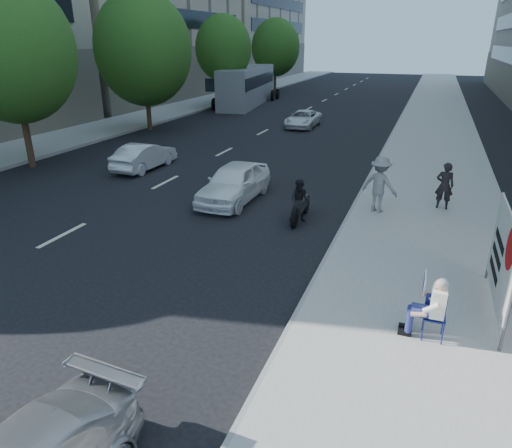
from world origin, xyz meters
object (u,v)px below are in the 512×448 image
at_px(motorcycle, 300,203).
at_px(seated_protester, 430,304).
at_px(pedestrian_woman, 445,186).
at_px(white_sedan_mid, 144,156).
at_px(protest_banner, 502,257).
at_px(white_sedan_near, 234,182).
at_px(white_sedan_far, 303,119).
at_px(jogger, 380,184).
at_px(bus, 248,86).

bearing_deg(motorcycle, seated_protester, -55.69).
distance_m(pedestrian_woman, white_sedan_mid, 12.93).
relative_size(protest_banner, white_sedan_near, 0.75).
height_order(pedestrian_woman, protest_banner, protest_banner).
distance_m(white_sedan_near, white_sedan_far, 15.96).
bearing_deg(white_sedan_mid, jogger, 168.92).
bearing_deg(seated_protester, white_sedan_far, 110.99).
distance_m(jogger, white_sedan_mid, 11.09).
bearing_deg(white_sedan_far, pedestrian_woman, -57.73).
bearing_deg(jogger, motorcycle, 50.13).
bearing_deg(bus, pedestrian_woman, -63.10).
relative_size(pedestrian_woman, motorcycle, 0.79).
height_order(seated_protester, white_sedan_far, seated_protester).
xyz_separation_m(seated_protester, jogger, (-1.76, 6.85, 0.22)).
height_order(jogger, pedestrian_woman, jogger).
xyz_separation_m(white_sedan_far, bus, (-7.93, 9.68, 1.08)).
xyz_separation_m(white_sedan_mid, white_sedan_far, (3.96, 13.19, -0.04)).
bearing_deg(protest_banner, pedestrian_woman, 98.89).
relative_size(white_sedan_far, bus, 0.32).
bearing_deg(white_sedan_mid, white_sedan_far, -105.27).
bearing_deg(white_sedan_far, white_sedan_near, -83.19).
bearing_deg(white_sedan_near, pedestrian_woman, 11.87).
bearing_deg(pedestrian_woman, jogger, 29.90).
xyz_separation_m(white_sedan_near, bus, (-9.62, 25.55, 0.94)).
bearing_deg(white_sedan_mid, protest_banner, 152.17).
relative_size(pedestrian_woman, white_sedan_far, 0.41).
bearing_deg(white_sedan_mid, motorcycle, 157.14).
xyz_separation_m(seated_protester, white_sedan_mid, (-12.57, 9.26, -0.28)).
xyz_separation_m(jogger, white_sedan_mid, (-10.81, 2.40, -0.50)).
distance_m(motorcycle, bus, 29.48).
xyz_separation_m(pedestrian_woman, bus, (-16.83, 24.17, 0.68)).
height_order(jogger, white_sedan_near, jogger).
bearing_deg(seated_protester, motorcycle, 126.97).
height_order(seated_protester, white_sedan_mid, seated_protester).
height_order(seated_protester, white_sedan_near, seated_protester).
distance_m(pedestrian_woman, white_sedan_near, 7.34).
xyz_separation_m(white_sedan_mid, bus, (-3.97, 22.86, 1.04)).
distance_m(jogger, white_sedan_far, 17.04).
relative_size(motorcycle, bus, 0.17).
distance_m(pedestrian_woman, white_sedan_far, 17.01).
relative_size(protest_banner, white_sedan_far, 0.77).
relative_size(seated_protester, motorcycle, 0.64).
xyz_separation_m(protest_banner, white_sedan_near, (-8.21, 5.09, -0.71)).
distance_m(jogger, white_sedan_near, 5.18).
bearing_deg(white_sedan_near, white_sedan_mid, 155.57).
height_order(white_sedan_near, white_sedan_far, white_sedan_near).
bearing_deg(motorcycle, white_sedan_near, 155.31).
bearing_deg(pedestrian_woman, white_sedan_near, 12.52).
relative_size(seated_protester, white_sedan_near, 0.32).
xyz_separation_m(pedestrian_woman, white_sedan_far, (-8.90, 14.49, -0.41)).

